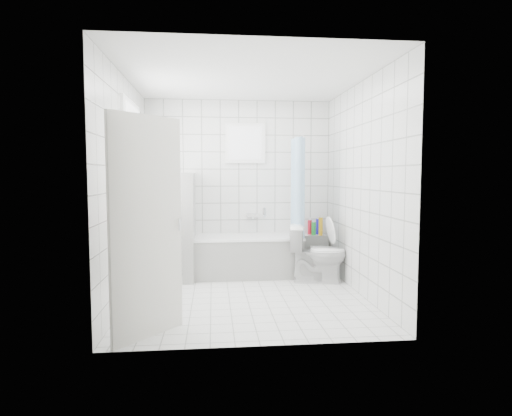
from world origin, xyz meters
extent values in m
plane|color=white|center=(0.00, 0.00, 0.00)|extent=(3.00, 3.00, 0.00)
plane|color=white|center=(0.00, 0.00, 2.60)|extent=(3.00, 3.00, 0.00)
cube|color=white|center=(0.00, 1.50, 1.30)|extent=(2.80, 0.02, 2.60)
cube|color=white|center=(0.00, -1.50, 1.30)|extent=(2.80, 0.02, 2.60)
cube|color=white|center=(-1.40, 0.00, 1.30)|extent=(0.02, 3.00, 2.60)
cube|color=white|center=(1.40, 0.00, 1.30)|extent=(0.02, 3.00, 2.60)
cube|color=white|center=(-1.35, 0.30, 1.60)|extent=(0.01, 0.90, 1.40)
cube|color=white|center=(0.10, 1.46, 1.95)|extent=(0.50, 0.01, 0.50)
cube|color=white|center=(-1.31, 0.30, 0.86)|extent=(0.18, 1.02, 0.08)
cube|color=silver|center=(-0.99, -1.18, 1.00)|extent=(0.56, 0.63, 2.00)
cube|color=white|center=(0.11, 1.12, 0.28)|extent=(1.53, 0.75, 0.55)
cube|color=white|center=(0.11, 1.12, 0.57)|extent=(1.55, 0.77, 0.03)
cube|color=white|center=(-0.74, 1.07, 0.75)|extent=(0.15, 0.85, 1.50)
cube|color=white|center=(1.16, 1.38, 0.28)|extent=(0.40, 0.24, 0.55)
imported|color=white|center=(1.03, 0.65, 0.39)|extent=(0.83, 0.56, 0.79)
cylinder|color=silver|center=(0.82, 1.10, 2.00)|extent=(0.02, 0.80, 0.02)
cube|color=silver|center=(0.21, 1.46, 0.85)|extent=(0.18, 0.06, 0.06)
imported|color=#DB5593|center=(-1.30, -0.03, 1.04)|extent=(0.12, 0.12, 0.28)
imported|color=#38ABFF|center=(-1.30, 0.14, 0.99)|extent=(0.11, 0.11, 0.17)
imported|color=silver|center=(-1.30, 0.40, 1.06)|extent=(0.17, 0.17, 0.32)
imported|color=pink|center=(-1.30, 0.58, 1.00)|extent=(0.13, 0.13, 0.20)
imported|color=white|center=(-1.30, 0.25, 0.98)|extent=(0.17, 0.17, 0.15)
cylinder|color=yellow|center=(1.23, 1.28, 0.69)|extent=(0.06, 0.06, 0.27)
cylinder|color=green|center=(1.13, 1.32, 0.65)|extent=(0.06, 0.06, 0.20)
cylinder|color=red|center=(1.09, 1.42, 0.66)|extent=(0.06, 0.06, 0.22)
cylinder|color=#1E1CE2|center=(1.23, 1.42, 0.67)|extent=(0.06, 0.06, 0.24)
camera|label=1|loc=(-0.40, -5.05, 1.47)|focal=30.00mm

